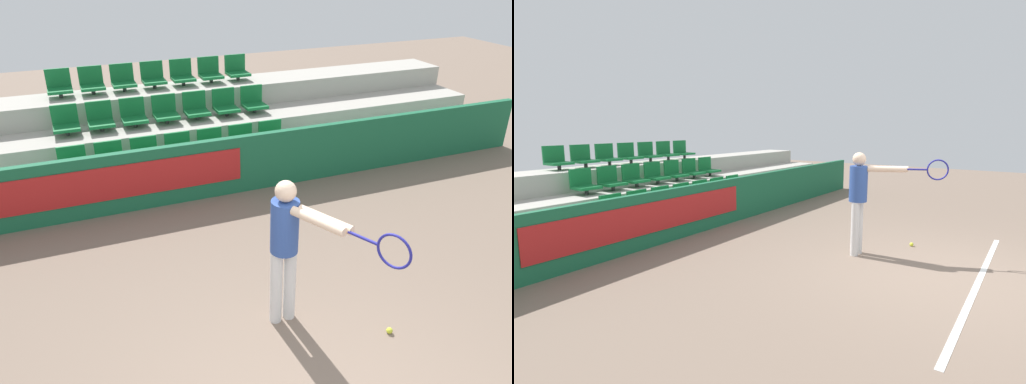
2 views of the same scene
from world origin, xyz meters
The scene contains 29 objects.
ground_plane centered at (0.00, 0.00, 0.00)m, with size 30.00×30.00×0.00m, color #7A6656.
court_baseline centered at (0.00, -0.46, 0.00)m, with size 4.78×0.08×0.01m.
barrier_wall centered at (-0.03, 4.46, 0.48)m, with size 12.88×0.14×0.95m.
bleacher_tier_front centered at (0.00, 5.00, 0.20)m, with size 12.48×0.91×0.40m.
bleacher_tier_middle centered at (0.00, 5.90, 0.40)m, with size 12.48×0.91×0.80m.
bleacher_tier_back centered at (0.00, 6.81, 0.60)m, with size 12.48×0.91×1.20m.
stadium_chair_0 centered at (-1.67, 5.11, 0.60)m, with size 0.42×0.40×0.48m.
stadium_chair_1 centered at (-1.11, 5.11, 0.60)m, with size 0.42×0.40×0.48m.
stadium_chair_2 centered at (-0.56, 5.11, 0.60)m, with size 0.42×0.40×0.48m.
stadium_chair_3 centered at (0.00, 5.11, 0.60)m, with size 0.42×0.40×0.48m.
stadium_chair_4 centered at (0.56, 5.11, 0.60)m, with size 0.42×0.40×0.48m.
stadium_chair_5 centered at (1.11, 5.11, 0.60)m, with size 0.42×0.40×0.48m.
stadium_chair_6 centered at (1.67, 5.11, 0.60)m, with size 0.42×0.40×0.48m.
stadium_chair_7 centered at (-1.67, 6.02, 1.00)m, with size 0.42×0.40×0.48m.
stadium_chair_8 centered at (-1.11, 6.02, 1.00)m, with size 0.42×0.40×0.48m.
stadium_chair_9 centered at (-0.56, 6.02, 1.00)m, with size 0.42×0.40×0.48m.
stadium_chair_10 centered at (0.00, 6.02, 1.00)m, with size 0.42×0.40×0.48m.
stadium_chair_11 centered at (0.56, 6.02, 1.00)m, with size 0.42×0.40×0.48m.
stadium_chair_12 centered at (1.11, 6.02, 1.00)m, with size 0.42×0.40×0.48m.
stadium_chair_13 centered at (1.67, 6.02, 1.00)m, with size 0.42×0.40×0.48m.
stadium_chair_14 centered at (-1.67, 6.92, 1.40)m, with size 0.42×0.40×0.48m.
stadium_chair_15 centered at (-1.11, 6.92, 1.40)m, with size 0.42×0.40×0.48m.
stadium_chair_16 centered at (-0.56, 6.92, 1.40)m, with size 0.42×0.40×0.48m.
stadium_chair_17 centered at (0.00, 6.92, 1.40)m, with size 0.42×0.40×0.48m.
stadium_chair_18 centered at (0.56, 6.92, 1.40)m, with size 0.42×0.40×0.48m.
stadium_chair_19 centered at (1.11, 6.92, 1.40)m, with size 0.42×0.40×0.48m.
stadium_chair_20 centered at (1.67, 6.92, 1.40)m, with size 0.42×0.40×0.48m.
tennis_player centered at (0.21, 1.30, 1.01)m, with size 0.72×1.36×1.66m.
tennis_ball centered at (1.14, 0.73, 0.03)m, with size 0.07×0.07×0.07m.
Camera 2 is at (-5.77, -1.03, 2.08)m, focal length 28.00 mm.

